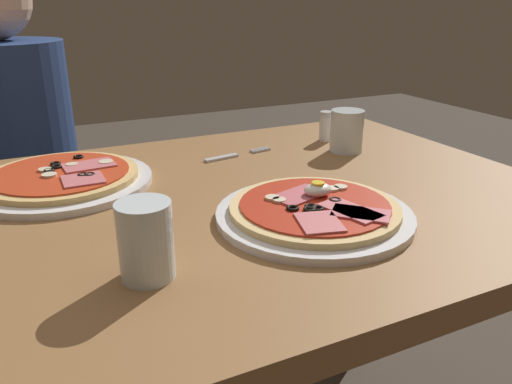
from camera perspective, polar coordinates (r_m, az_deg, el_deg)
The scene contains 8 objects.
dining_table at distance 0.86m, azimuth -7.71°, elevation -9.05°, with size 1.27×0.78×0.78m.
pizza_foreground at distance 0.75m, azimuth 6.62°, elevation -2.18°, with size 0.29×0.29×0.05m.
pizza_across_left at distance 0.95m, azimuth -20.98°, elevation 1.39°, with size 0.31×0.31×0.03m.
water_glass_near at distance 1.09m, azimuth 10.16°, elevation 6.50°, with size 0.07×0.07×0.09m.
water_glass_far at distance 0.60m, azimuth -12.25°, elevation -5.92°, with size 0.06×0.06×0.09m.
fork at distance 1.05m, azimuth -2.59°, elevation 4.13°, with size 0.16×0.04×0.00m.
salt_shaker at distance 1.17m, azimuth 7.87°, elevation 7.33°, with size 0.03×0.03×0.07m.
diner_person at distance 1.56m, azimuth -24.68°, elevation -0.42°, with size 0.32×0.32×1.18m.
Camera 1 is at (-0.22, -0.72, 1.08)m, focal length 35.57 mm.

